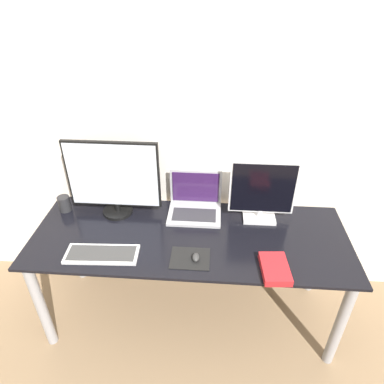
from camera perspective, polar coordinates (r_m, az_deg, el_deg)
ground_plane at (r=2.38m, az=-1.02°, el=-25.99°), size 12.00×12.00×0.00m
wall_back at (r=2.13m, az=0.49°, el=11.34°), size 7.00×0.05×2.50m
desk at (r=2.13m, az=-0.34°, el=-9.64°), size 1.88×0.70×0.71m
monitor_left at (r=2.15m, az=-12.97°, el=2.21°), size 0.57×0.19×0.50m
monitor_right at (r=2.11m, az=11.63°, el=0.06°), size 0.40×0.14×0.41m
laptop at (r=2.21m, az=0.50°, el=-1.81°), size 0.34×0.26×0.26m
keyboard at (r=1.99m, az=-14.78°, el=-9.98°), size 0.41×0.17×0.02m
mousepad at (r=1.91m, az=-0.32°, el=-10.99°), size 0.22×0.17×0.00m
mouse at (r=1.89m, az=0.63°, el=-10.83°), size 0.04×0.06×0.03m
book at (r=1.88m, az=13.64°, el=-12.30°), size 0.16×0.23×0.04m
mug at (r=2.37m, az=-20.50°, el=-1.83°), size 0.08×0.08×0.10m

